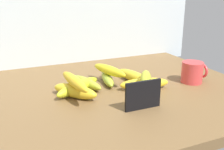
% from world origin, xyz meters
% --- Properties ---
extents(counter_top, '(1.10, 0.76, 0.03)m').
position_xyz_m(counter_top, '(0.00, 0.00, 0.01)').
color(counter_top, brown).
rests_on(counter_top, ground).
extents(chalkboard_sign, '(0.11, 0.02, 0.08)m').
position_xyz_m(chalkboard_sign, '(0.09, -0.17, 0.07)').
color(chalkboard_sign, black).
rests_on(chalkboard_sign, counter_top).
extents(coffee_mug, '(0.09, 0.08, 0.08)m').
position_xyz_m(coffee_mug, '(0.37, -0.05, 0.07)').
color(coffee_mug, '#D34040').
rests_on(coffee_mug, counter_top).
extents(banana_0, '(0.18, 0.13, 0.04)m').
position_xyz_m(banana_0, '(-0.04, 0.02, 0.05)').
color(banana_0, gold).
rests_on(banana_0, counter_top).
extents(banana_1, '(0.17, 0.07, 0.04)m').
position_xyz_m(banana_1, '(0.17, -0.04, 0.05)').
color(banana_1, yellow).
rests_on(banana_1, counter_top).
extents(banana_2, '(0.07, 0.21, 0.04)m').
position_xyz_m(banana_2, '(0.18, 0.02, 0.05)').
color(banana_2, yellow).
rests_on(banana_2, counter_top).
extents(banana_3, '(0.08, 0.17, 0.03)m').
position_xyz_m(banana_3, '(0.00, 0.06, 0.05)').
color(banana_3, '#A3B22F').
rests_on(banana_3, counter_top).
extents(banana_4, '(0.06, 0.16, 0.03)m').
position_xyz_m(banana_4, '(0.08, 0.07, 0.05)').
color(banana_4, '#A2BB37').
rests_on(banana_4, counter_top).
extents(banana_5, '(0.13, 0.15, 0.04)m').
position_xyz_m(banana_5, '(-0.06, -0.02, 0.05)').
color(banana_5, yellow).
rests_on(banana_5, counter_top).
extents(banana_6, '(0.17, 0.17, 0.04)m').
position_xyz_m(banana_6, '(0.15, -0.09, 0.05)').
color(banana_6, yellow).
rests_on(banana_6, counter_top).
extents(banana_7, '(0.11, 0.15, 0.03)m').
position_xyz_m(banana_7, '(0.15, -0.08, 0.08)').
color(banana_7, '#ABB427').
rests_on(banana_7, banana_6).
extents(banana_8, '(0.08, 0.17, 0.03)m').
position_xyz_m(banana_8, '(0.09, 0.06, 0.08)').
color(banana_8, yellow).
rests_on(banana_8, banana_4).
extents(banana_9, '(0.05, 0.19, 0.03)m').
position_xyz_m(banana_9, '(-0.06, -0.03, 0.09)').
color(banana_9, yellow).
rests_on(banana_9, banana_5).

